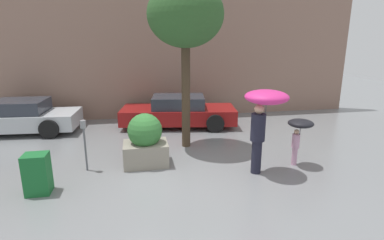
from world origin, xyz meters
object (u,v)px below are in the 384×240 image
Objects in this scene: parked_car_near at (178,112)px; parked_car_far at (21,117)px; newspaper_box at (37,174)px; parking_meter at (84,135)px; planter_box at (145,141)px; person_child at (300,129)px; street_tree at (185,17)px; person_adult at (264,109)px.

parked_car_far is (-5.72, 0.23, -0.00)m from parked_car_near.
parked_car_near is 6.08m from newspaper_box.
parked_car_far reaches higher than newspaper_box.
parking_meter reaches higher than parked_car_near.
newspaper_box is (-2.36, -1.17, -0.21)m from planter_box.
person_child reaches higher than parked_car_far.
parked_car_near is at bearing 87.65° from street_tree.
parking_meter is 1.44m from newspaper_box.
person_adult reaches higher than parked_car_near.
street_tree reaches higher than person_adult.
person_child is 0.96× the size of parking_meter.
newspaper_box is at bearing -154.82° from parked_car_far.
newspaper_box is (1.95, -5.00, -0.11)m from parked_car_far.
parking_meter is (-4.33, 0.97, -0.70)m from person_adult.
person_adult is at bearing -111.45° from person_child.
planter_box is 4.06m from person_child.
street_tree is (-2.65, 2.07, 2.88)m from person_child.
person_adult is 0.46× the size of parked_car_near.
parked_car_near is at bearing 51.92° from parking_meter.
parked_car_near and parked_car_far have the same top height.
parked_car_near is (-1.41, 4.69, -1.10)m from person_adult.
newspaper_box is at bearing -121.17° from person_child.
parked_car_near reaches higher than newspaper_box.
parked_car_far is 5.37m from newspaper_box.
street_tree reaches higher than planter_box.
person_adult is 5.32m from newspaper_box.
planter_box reaches higher than parking_meter.
planter_box is at bearing 167.57° from parked_car_near.
planter_box is 0.29× the size of street_tree.
person_child is 5.51m from parking_meter.
parked_car_far is at bearing 96.61° from parked_car_near.
person_child is at bearing -115.49° from parked_car_far.
parking_meter is at bearing -140.78° from parked_car_far.
parked_car_far is at bearing -153.68° from person_child.
person_adult is at bearing -12.59° from parking_meter.
parked_car_near is 3.43× the size of parking_meter.
street_tree is at bearing -173.46° from parked_car_near.
parked_car_far is 0.82× the size of street_tree.
person_adult is 2.35× the size of newspaper_box.
parked_car_near is (-2.55, 4.43, -0.46)m from person_child.
parking_meter is at bearing -175.45° from planter_box.
street_tree reaches higher than parking_meter.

